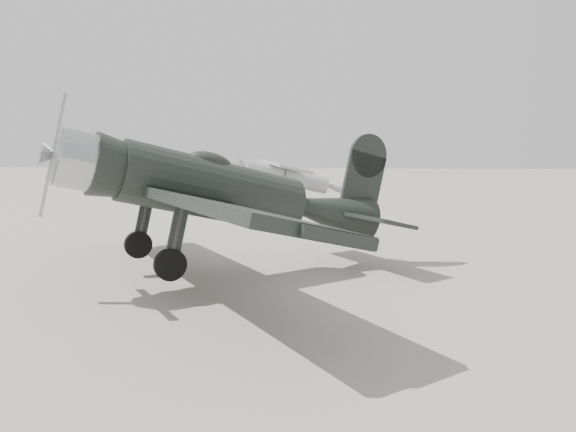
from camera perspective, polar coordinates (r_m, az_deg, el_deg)
name	(u,v)px	position (r m, az deg, el deg)	size (l,w,h in m)	color
ground	(249,291)	(14.48, -3.94, -7.61)	(160.00, 160.00, 0.00)	gray
lowwing_monoplane	(228,194)	(15.57, -6.13, 2.26)	(11.20, 12.87, 4.48)	black
highwing_monoplane	(292,174)	(35.15, 0.46, 4.30)	(7.86, 11.00, 3.11)	#A3A5A8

